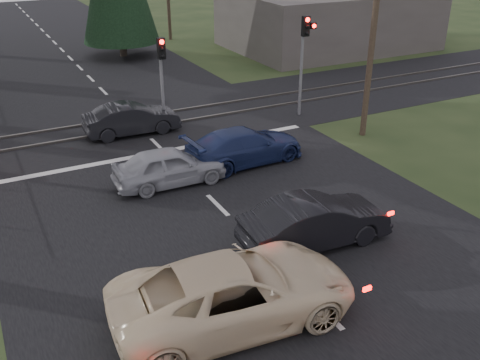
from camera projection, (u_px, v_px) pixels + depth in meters
ground at (262, 249)px, 15.37m from camera, size 120.00×120.00×0.00m
road at (150, 137)px, 23.36m from camera, size 14.00×100.00×0.01m
rail_corridor at (136, 124)px, 24.96m from camera, size 120.00×8.00×0.01m
stop_line at (164, 151)px, 21.92m from camera, size 13.00×0.35×0.00m
rail_near at (141, 128)px, 24.30m from camera, size 120.00×0.12×0.10m
rail_far at (131, 118)px, 25.58m from camera, size 120.00×0.12×0.10m
traffic_signal_right at (305, 47)px, 24.62m from camera, size 0.68×0.48×4.70m
traffic_signal_center at (162, 68)px, 23.10m from camera, size 0.32×0.48×4.10m
utility_pole_near at (374, 25)px, 21.62m from camera, size 1.80×0.26×9.00m
building_right at (328, 19)px, 39.53m from camera, size 14.00×10.00×4.00m
cream_coupe at (234, 291)px, 12.33m from camera, size 5.98×3.13×1.60m
dark_hatchback at (315, 222)px, 15.34m from camera, size 4.50×1.77×1.46m
silver_car at (170, 166)px, 18.94m from camera, size 4.06×1.72×1.37m
blue_sedan at (244, 146)px, 20.62m from camera, size 4.93×2.28×1.39m
dark_car_far at (132, 119)px, 23.48m from camera, size 4.18×1.58×1.36m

